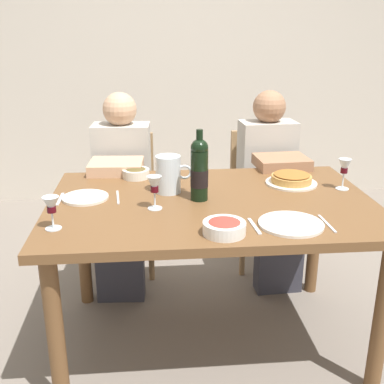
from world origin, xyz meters
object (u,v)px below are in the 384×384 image
wine_glass_left_diner (154,186)px  water_pitcher (169,176)px  diner_left (121,187)px  dinner_plate_left_setting (291,224)px  chair_right (260,188)px  dining_table (211,219)px  olive_bowl (136,172)px  wine_glass_right_diner (51,207)px  wine_glass_centre (344,168)px  dinner_plate_right_setting (85,197)px  salad_bowl (223,227)px  chair_left (126,193)px  wine_bottle (199,170)px  diner_right (271,182)px  baked_tart (291,179)px

wine_glass_left_diner → water_pitcher: bearing=72.1°
wine_glass_left_diner → diner_left: diner_left is taller
dinner_plate_left_setting → chair_right: chair_right is taller
dining_table → olive_bowl: 0.53m
wine_glass_right_diner → wine_glass_centre: (1.33, 0.37, 0.01)m
wine_glass_centre → dinner_plate_right_setting: bearing=-178.7°
wine_glass_left_diner → dinner_plate_right_setting: bearing=153.9°
salad_bowl → wine_glass_right_diner: 0.68m
wine_glass_centre → olive_bowl: bearing=164.8°
wine_glass_left_diner → dinner_plate_right_setting: 0.37m
dinner_plate_left_setting → dining_table: bearing=131.3°
chair_left → salad_bowl: bearing=112.5°
wine_glass_right_diner → dinner_plate_left_setting: bearing=-3.0°
water_pitcher → olive_bowl: (-0.16, 0.25, -0.05)m
dinner_plate_right_setting → salad_bowl: bearing=-37.8°
water_pitcher → wine_glass_centre: bearing=-2.0°
dining_table → wine_glass_left_diner: 0.34m
dining_table → wine_bottle: 0.24m
salad_bowl → chair_right: (0.45, 1.29, -0.29)m
wine_bottle → olive_bowl: bearing=129.5°
olive_bowl → wine_glass_left_diner: bearing=-78.6°
chair_right → dinner_plate_right_setting: bearing=35.6°
wine_glass_right_diner → wine_glass_centre: size_ratio=0.88×
dinner_plate_left_setting → olive_bowl: bearing=132.4°
wine_glass_left_diner → diner_right: bearing=46.4°
wine_glass_centre → chair_left: size_ratio=0.18×
dinner_plate_left_setting → diner_right: diner_right is taller
diner_left → wine_glass_left_diner: bearing=107.9°
olive_bowl → wine_glass_left_diner: (0.09, -0.46, 0.08)m
dinner_plate_left_setting → diner_right: bearing=80.0°
baked_tart → dinner_plate_right_setting: 1.03m
wine_bottle → chair_left: 1.05m
dinner_plate_left_setting → diner_left: diner_left is taller
water_pitcher → baked_tart: bearing=6.4°
wine_bottle → chair_right: wine_bottle is taller
wine_bottle → chair_left: (-0.39, 0.88, -0.41)m
diner_left → dinner_plate_left_setting: bearing=130.3°
diner_left → diner_right: same height
wine_bottle → salad_bowl: size_ratio=1.97×
baked_tart → dinner_plate_left_setting: 0.54m
wine_glass_right_diner → wine_glass_left_diner: bearing=24.6°
water_pitcher → dinner_plate_right_setting: bearing=-171.4°
dining_table → baked_tart: bearing=24.8°
water_pitcher → wine_glass_right_diner: (-0.47, -0.40, 0.01)m
dining_table → wine_glass_right_diner: bearing=-157.9°
dining_table → diner_left: bearing=124.6°
wine_glass_right_diner → salad_bowl: bearing=-9.3°
salad_bowl → dinner_plate_left_setting: 0.29m
diner_left → chair_right: (0.90, 0.25, -0.12)m
diner_left → diner_right: (0.91, 0.01, 0.00)m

